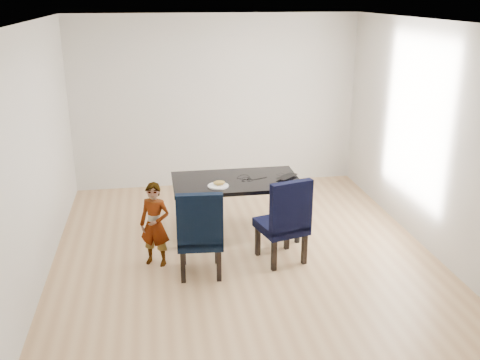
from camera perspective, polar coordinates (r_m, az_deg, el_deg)
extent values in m
cube|color=tan|center=(6.59, 0.29, -7.60)|extent=(4.50, 5.00, 0.01)
cube|color=white|center=(5.88, 0.33, 16.64)|extent=(4.50, 5.00, 0.01)
cube|color=silver|center=(8.51, -2.57, 8.29)|extent=(4.50, 0.01, 2.70)
cube|color=silver|center=(3.80, 6.73, -6.28)|extent=(4.50, 0.01, 2.70)
cube|color=beige|center=(6.15, -20.92, 2.64)|extent=(0.01, 5.00, 2.70)
cube|color=white|center=(6.84, 19.34, 4.44)|extent=(0.01, 5.00, 2.70)
cube|color=black|center=(6.88, -0.41, -2.91)|extent=(1.60, 0.90, 0.75)
cube|color=black|center=(5.91, -4.29, -5.42)|extent=(0.53, 0.55, 1.02)
cube|color=black|center=(6.20, 4.44, -4.13)|extent=(0.62, 0.63, 1.04)
imported|color=#FF5B15|center=(6.16, -9.06, -4.72)|extent=(0.43, 0.37, 0.99)
cylinder|color=silver|center=(6.52, -2.35, -0.63)|extent=(0.31, 0.31, 0.01)
ellipsoid|color=#A6853B|center=(6.52, -2.24, -0.29)|extent=(0.16, 0.10, 0.06)
imported|color=black|center=(6.87, 4.73, 0.42)|extent=(0.37, 0.36, 0.02)
torus|color=black|center=(6.73, 0.72, 0.02)|extent=(0.15, 0.15, 0.01)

